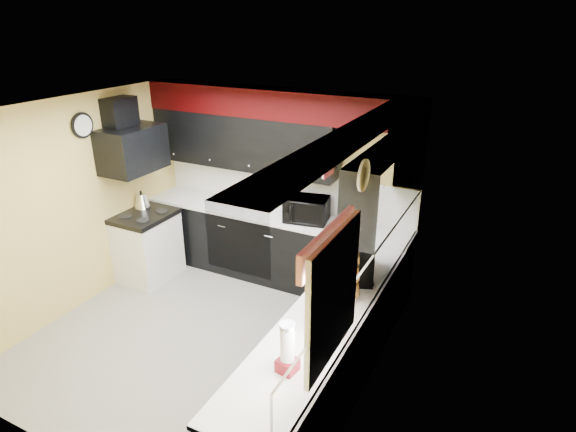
% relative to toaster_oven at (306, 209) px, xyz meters
% --- Properties ---
extents(ground, '(3.60, 3.60, 0.00)m').
position_rel_toaster_oven_xyz_m(ground, '(-0.49, -1.47, -1.09)').
color(ground, gray).
rests_on(ground, ground).
extents(wall_back, '(3.60, 0.06, 2.50)m').
position_rel_toaster_oven_xyz_m(wall_back, '(-0.49, 0.33, 0.16)').
color(wall_back, '#E0C666').
rests_on(wall_back, ground).
extents(wall_right, '(0.06, 3.60, 2.50)m').
position_rel_toaster_oven_xyz_m(wall_right, '(1.31, -1.47, 0.16)').
color(wall_right, '#E0C666').
rests_on(wall_right, ground).
extents(wall_left, '(0.06, 3.60, 2.50)m').
position_rel_toaster_oven_xyz_m(wall_left, '(-2.29, -1.47, 0.16)').
color(wall_left, '#E0C666').
rests_on(wall_left, ground).
extents(ceiling, '(3.60, 3.60, 0.06)m').
position_rel_toaster_oven_xyz_m(ceiling, '(-0.49, -1.47, 1.41)').
color(ceiling, white).
rests_on(ceiling, wall_back).
extents(cab_back, '(3.60, 0.60, 0.90)m').
position_rel_toaster_oven_xyz_m(cab_back, '(-0.49, 0.03, -0.64)').
color(cab_back, black).
rests_on(cab_back, ground).
extents(cab_right, '(0.60, 3.00, 0.90)m').
position_rel_toaster_oven_xyz_m(cab_right, '(1.01, -1.77, -0.64)').
color(cab_right, black).
rests_on(cab_right, ground).
extents(counter_back, '(3.62, 0.64, 0.04)m').
position_rel_toaster_oven_xyz_m(counter_back, '(-0.49, 0.03, -0.17)').
color(counter_back, white).
rests_on(counter_back, cab_back).
extents(counter_right, '(0.64, 3.02, 0.04)m').
position_rel_toaster_oven_xyz_m(counter_right, '(1.01, -1.77, -0.17)').
color(counter_right, white).
rests_on(counter_right, cab_right).
extents(splash_back, '(3.60, 0.02, 0.50)m').
position_rel_toaster_oven_xyz_m(splash_back, '(-0.49, 0.32, 0.10)').
color(splash_back, white).
rests_on(splash_back, counter_back).
extents(splash_right, '(0.02, 3.60, 0.50)m').
position_rel_toaster_oven_xyz_m(splash_right, '(1.30, -1.47, 0.10)').
color(splash_right, white).
rests_on(splash_right, counter_right).
extents(upper_back, '(2.60, 0.35, 0.70)m').
position_rel_toaster_oven_xyz_m(upper_back, '(-0.99, 0.16, 0.71)').
color(upper_back, black).
rests_on(upper_back, wall_back).
extents(upper_right, '(0.35, 1.80, 0.70)m').
position_rel_toaster_oven_xyz_m(upper_right, '(1.13, -0.57, 0.71)').
color(upper_right, black).
rests_on(upper_right, wall_right).
extents(soffit_back, '(3.60, 0.36, 0.35)m').
position_rel_toaster_oven_xyz_m(soffit_back, '(-0.49, 0.15, 1.23)').
color(soffit_back, black).
rests_on(soffit_back, wall_back).
extents(soffit_right, '(0.36, 3.24, 0.35)m').
position_rel_toaster_oven_xyz_m(soffit_right, '(1.13, -1.65, 1.23)').
color(soffit_right, black).
rests_on(soffit_right, wall_right).
extents(stove, '(0.60, 0.75, 0.86)m').
position_rel_toaster_oven_xyz_m(stove, '(-1.99, -0.72, -0.66)').
color(stove, white).
rests_on(stove, ground).
extents(cooktop, '(0.62, 0.77, 0.06)m').
position_rel_toaster_oven_xyz_m(cooktop, '(-1.99, -0.72, -0.20)').
color(cooktop, black).
rests_on(cooktop, stove).
extents(hood, '(0.50, 0.78, 0.55)m').
position_rel_toaster_oven_xyz_m(hood, '(-2.04, -0.72, 0.69)').
color(hood, black).
rests_on(hood, wall_left).
extents(hood_duct, '(0.24, 0.40, 0.40)m').
position_rel_toaster_oven_xyz_m(hood_duct, '(-2.17, -0.72, 1.11)').
color(hood_duct, black).
rests_on(hood_duct, wall_left).
extents(window, '(0.03, 0.86, 0.96)m').
position_rel_toaster_oven_xyz_m(window, '(1.29, -2.37, 0.46)').
color(window, white).
rests_on(window, wall_right).
extents(valance, '(0.04, 0.88, 0.20)m').
position_rel_toaster_oven_xyz_m(valance, '(1.24, -2.37, 0.86)').
color(valance, red).
rests_on(valance, wall_right).
extents(pan_top, '(0.03, 0.22, 0.40)m').
position_rel_toaster_oven_xyz_m(pan_top, '(0.33, 0.08, 0.91)').
color(pan_top, black).
rests_on(pan_top, upper_back).
extents(pan_mid, '(0.03, 0.28, 0.46)m').
position_rel_toaster_oven_xyz_m(pan_mid, '(0.33, -0.05, 0.66)').
color(pan_mid, black).
rests_on(pan_mid, upper_back).
extents(pan_low, '(0.03, 0.24, 0.42)m').
position_rel_toaster_oven_xyz_m(pan_low, '(0.33, 0.21, 0.63)').
color(pan_low, black).
rests_on(pan_low, upper_back).
extents(cut_board, '(0.03, 0.26, 0.35)m').
position_rel_toaster_oven_xyz_m(cut_board, '(0.34, -0.17, 0.71)').
color(cut_board, white).
rests_on(cut_board, upper_back).
extents(baskets, '(0.27, 0.27, 0.50)m').
position_rel_toaster_oven_xyz_m(baskets, '(1.03, -1.42, 0.09)').
color(baskets, brown).
rests_on(baskets, upper_right).
extents(clock, '(0.03, 0.30, 0.30)m').
position_rel_toaster_oven_xyz_m(clock, '(-2.26, -1.22, 1.06)').
color(clock, black).
rests_on(clock, wall_left).
extents(deco_plate, '(0.03, 0.24, 0.24)m').
position_rel_toaster_oven_xyz_m(deco_plate, '(1.28, -1.82, 1.16)').
color(deco_plate, white).
rests_on(deco_plate, wall_right).
extents(toaster_oven, '(0.59, 0.52, 0.31)m').
position_rel_toaster_oven_xyz_m(toaster_oven, '(0.00, 0.00, 0.00)').
color(toaster_oven, black).
rests_on(toaster_oven, counter_back).
extents(microwave, '(0.59, 0.69, 0.32)m').
position_rel_toaster_oven_xyz_m(microwave, '(0.96, -1.01, 0.01)').
color(microwave, black).
rests_on(microwave, counter_right).
extents(utensil_crock, '(0.16, 0.16, 0.16)m').
position_rel_toaster_oven_xyz_m(utensil_crock, '(0.61, 0.03, -0.07)').
color(utensil_crock, silver).
rests_on(utensil_crock, counter_back).
extents(knife_block, '(0.12, 0.15, 0.21)m').
position_rel_toaster_oven_xyz_m(knife_block, '(0.61, 0.05, -0.05)').
color(knife_block, black).
rests_on(knife_block, counter_back).
extents(kettle, '(0.21, 0.21, 0.19)m').
position_rel_toaster_oven_xyz_m(kettle, '(-2.17, -0.54, -0.08)').
color(kettle, silver).
rests_on(kettle, cooktop).
extents(dispenser_a, '(0.18, 0.18, 0.43)m').
position_rel_toaster_oven_xyz_m(dispenser_a, '(1.06, -1.98, 0.06)').
color(dispenser_a, '#59050D').
rests_on(dispenser_a, counter_right).
extents(dispenser_b, '(0.16, 0.16, 0.37)m').
position_rel_toaster_oven_xyz_m(dispenser_b, '(1.03, -2.54, 0.03)').
color(dispenser_b, '#6C1201').
rests_on(dispenser_b, counter_right).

